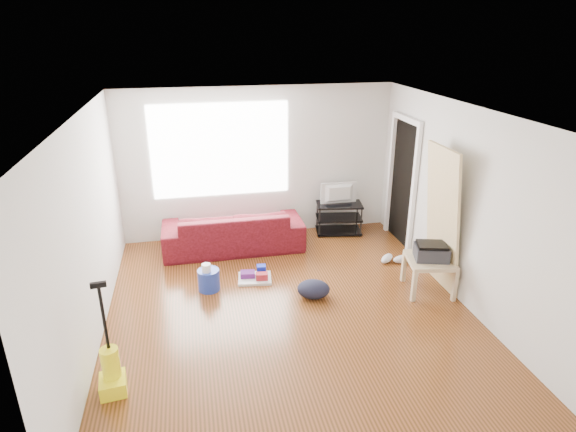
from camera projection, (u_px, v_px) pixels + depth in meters
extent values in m
cube|color=#452B0F|center=(289.00, 309.00, 6.14)|extent=(4.50, 5.00, 0.01)
cube|color=silver|center=(289.00, 112.00, 5.21)|extent=(4.50, 5.00, 0.01)
cube|color=silver|center=(258.00, 163.00, 7.95)|extent=(4.50, 0.01, 2.50)
cube|color=silver|center=(361.00, 349.00, 3.41)|extent=(4.50, 0.01, 2.50)
cube|color=silver|center=(87.00, 235.00, 5.25)|extent=(0.01, 5.00, 2.50)
cube|color=silver|center=(462.00, 205.00, 6.10)|extent=(0.01, 5.00, 2.50)
cube|color=white|center=(221.00, 150.00, 7.73)|extent=(2.20, 0.01, 1.50)
cube|color=white|center=(414.00, 193.00, 7.33)|extent=(0.06, 0.08, 2.00)
cube|color=white|center=(390.00, 176.00, 8.14)|extent=(0.06, 0.08, 2.00)
cube|color=white|center=(407.00, 119.00, 7.35)|extent=(0.06, 0.98, 0.08)
cube|color=black|center=(403.00, 184.00, 7.74)|extent=(0.01, 0.86, 1.98)
imported|color=#330608|center=(234.00, 248.00, 7.82)|extent=(2.22, 0.87, 0.65)
cube|color=black|center=(338.00, 230.00, 8.40)|extent=(0.83, 0.56, 0.03)
cube|color=black|center=(339.00, 218.00, 8.31)|extent=(0.83, 0.56, 0.03)
cube|color=black|center=(339.00, 205.00, 8.22)|extent=(0.83, 0.56, 0.03)
cylinder|color=black|center=(320.00, 223.00, 8.13)|extent=(0.03, 0.03, 0.53)
cylinder|color=black|center=(317.00, 215.00, 8.48)|extent=(0.03, 0.03, 0.53)
cylinder|color=black|center=(361.00, 222.00, 8.16)|extent=(0.03, 0.03, 0.53)
cylinder|color=black|center=(357.00, 214.00, 8.51)|extent=(0.03, 0.03, 0.53)
imported|color=black|center=(340.00, 194.00, 8.15)|extent=(0.63, 0.08, 0.36)
cube|color=tan|center=(430.00, 260.00, 6.41)|extent=(0.69, 0.69, 0.05)
cube|color=tan|center=(414.00, 287.00, 6.25)|extent=(0.05, 0.05, 0.43)
cube|color=tan|center=(404.00, 267.00, 6.75)|extent=(0.05, 0.05, 0.43)
cube|color=tan|center=(455.00, 286.00, 6.26)|extent=(0.05, 0.05, 0.43)
cube|color=tan|center=(442.00, 267.00, 6.76)|extent=(0.05, 0.05, 0.43)
cube|color=#27282F|center=(431.00, 253.00, 6.37)|extent=(0.50, 0.43, 0.18)
cube|color=black|center=(432.00, 245.00, 6.33)|extent=(0.45, 0.38, 0.04)
cylinder|color=#2039AC|center=(209.00, 289.00, 6.61)|extent=(0.33, 0.33, 0.30)
cylinder|color=white|center=(207.00, 278.00, 6.49)|extent=(0.12, 0.12, 0.11)
cube|color=silver|center=(255.00, 278.00, 6.85)|extent=(0.51, 0.43, 0.04)
cube|color=maroon|center=(262.00, 276.00, 6.77)|extent=(0.18, 0.13, 0.09)
cube|color=#4E1762|center=(248.00, 274.00, 6.85)|extent=(0.22, 0.17, 0.07)
cube|color=#1022C9|center=(261.00, 269.00, 6.92)|extent=(0.14, 0.13, 0.13)
ellipsoid|color=black|center=(313.00, 297.00, 6.42)|extent=(0.51, 0.45, 0.24)
ellipsoid|color=silver|center=(387.00, 258.00, 7.34)|extent=(0.30, 0.29, 0.12)
ellipsoid|color=silver|center=(402.00, 259.00, 7.33)|extent=(0.31, 0.16, 0.12)
cube|color=#FDF317|center=(113.00, 385.00, 4.74)|extent=(0.28, 0.31, 0.16)
cylinder|color=#FDF317|center=(111.00, 362.00, 4.69)|extent=(0.18, 0.18, 0.31)
cylinder|color=black|center=(104.00, 318.00, 4.54)|extent=(0.03, 0.03, 0.67)
cube|color=black|center=(98.00, 285.00, 4.40)|extent=(0.15, 0.05, 0.05)
cube|color=tan|center=(434.00, 284.00, 6.74)|extent=(0.25, 0.79, 1.97)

